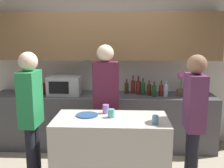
% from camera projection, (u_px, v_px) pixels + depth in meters
% --- Properties ---
extents(back_wall, '(6.40, 0.40, 2.70)m').
position_uv_depth(back_wall, '(104.00, 54.00, 4.41)').
color(back_wall, silver).
rests_on(back_wall, ground_plane).
extents(back_counter, '(3.60, 0.62, 0.89)m').
position_uv_depth(back_counter, '(103.00, 121.00, 4.34)').
color(back_counter, '#4C4C51').
rests_on(back_counter, ground_plane).
extents(kitchen_island, '(1.31, 0.65, 0.91)m').
position_uv_depth(kitchen_island, '(111.00, 155.00, 3.08)').
color(kitchen_island, beige).
rests_on(kitchen_island, ground_plane).
extents(microwave, '(0.52, 0.39, 0.30)m').
position_uv_depth(microwave, '(65.00, 85.00, 4.25)').
color(microwave, '#B7BABC').
rests_on(microwave, back_counter).
extents(toaster, '(0.26, 0.16, 0.18)m').
position_uv_depth(toaster, '(37.00, 89.00, 4.28)').
color(toaster, '#B21E19').
rests_on(toaster, back_counter).
extents(potted_plant, '(0.14, 0.14, 0.40)m').
position_uv_depth(potted_plant, '(181.00, 83.00, 4.15)').
color(potted_plant, brown).
rests_on(potted_plant, back_counter).
extents(bottle_0, '(0.07, 0.07, 0.25)m').
position_uv_depth(bottle_0, '(127.00, 88.00, 4.31)').
color(bottle_0, '#472814').
rests_on(bottle_0, back_counter).
extents(bottle_1, '(0.07, 0.07, 0.30)m').
position_uv_depth(bottle_1, '(133.00, 87.00, 4.32)').
color(bottle_1, maroon).
rests_on(bottle_1, back_counter).
extents(bottle_2, '(0.08, 0.08, 0.30)m').
position_uv_depth(bottle_2, '(138.00, 87.00, 4.27)').
color(bottle_2, maroon).
rests_on(bottle_2, back_counter).
extents(bottle_3, '(0.08, 0.08, 0.27)m').
position_uv_depth(bottle_3, '(143.00, 89.00, 4.23)').
color(bottle_3, '#194723').
rests_on(bottle_3, back_counter).
extents(bottle_4, '(0.07, 0.07, 0.24)m').
position_uv_depth(bottle_4, '(149.00, 90.00, 4.19)').
color(bottle_4, '#472814').
rests_on(bottle_4, back_counter).
extents(bottle_5, '(0.07, 0.07, 0.24)m').
position_uv_depth(bottle_5, '(154.00, 91.00, 4.11)').
color(bottle_5, '#194723').
rests_on(bottle_5, back_counter).
extents(bottle_6, '(0.07, 0.07, 0.25)m').
position_uv_depth(bottle_6, '(161.00, 90.00, 4.15)').
color(bottle_6, maroon).
rests_on(bottle_6, back_counter).
extents(bottle_7, '(0.07, 0.07, 0.26)m').
position_uv_depth(bottle_7, '(166.00, 90.00, 4.12)').
color(bottle_7, silver).
rests_on(bottle_7, back_counter).
extents(plate_on_island, '(0.26, 0.26, 0.01)m').
position_uv_depth(plate_on_island, '(87.00, 115.00, 3.08)').
color(plate_on_island, '#2D5684').
rests_on(plate_on_island, kitchen_island).
extents(cup_0, '(0.07, 0.07, 0.10)m').
position_uv_depth(cup_0, '(155.00, 120.00, 2.78)').
color(cup_0, '#5D90AA').
rests_on(cup_0, kitchen_island).
extents(cup_1, '(0.08, 0.08, 0.11)m').
position_uv_depth(cup_1, '(106.00, 109.00, 3.17)').
color(cup_1, '#BE7CD6').
rests_on(cup_1, kitchen_island).
extents(cup_2, '(0.08, 0.08, 0.10)m').
position_uv_depth(cup_2, '(111.00, 113.00, 3.01)').
color(cup_2, '#5BBDB9').
rests_on(cup_2, kitchen_island).
extents(person_left, '(0.22, 0.34, 1.66)m').
position_uv_depth(person_left, '(31.00, 110.00, 3.04)').
color(person_left, black).
rests_on(person_left, ground_plane).
extents(person_center, '(0.37, 0.25, 1.72)m').
position_uv_depth(person_center, '(105.00, 96.00, 3.55)').
color(person_center, black).
rests_on(person_center, ground_plane).
extents(person_right, '(0.22, 0.34, 1.64)m').
position_uv_depth(person_right, '(194.00, 114.00, 2.93)').
color(person_right, black).
rests_on(person_right, ground_plane).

